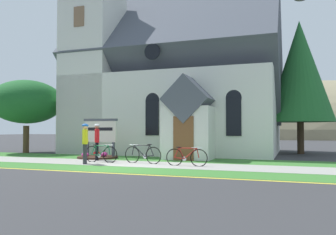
{
  "coord_description": "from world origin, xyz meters",
  "views": [
    {
      "loc": [
        6.4,
        -12.19,
        1.48
      ],
      "look_at": [
        0.85,
        3.29,
        2.03
      ],
      "focal_mm": 37.44,
      "sensor_mm": 36.0,
      "label": 1
    }
  ],
  "objects_px": {
    "cyclist_in_white_jersey": "(85,140)",
    "yard_deciduous_tree": "(27,102)",
    "roadside_conifer": "(300,71)",
    "bicycle_silver": "(186,157)",
    "cyclist_in_red_jersey": "(97,139)",
    "bicycle_orange": "(143,154)",
    "bicycle_red": "(101,154)",
    "church_sign": "(100,132)"
  },
  "relations": [
    {
      "from": "bicycle_silver",
      "to": "yard_deciduous_tree",
      "type": "distance_m",
      "value": 12.82
    },
    {
      "from": "roadside_conifer",
      "to": "bicycle_orange",
      "type": "bearing_deg",
      "value": -127.44
    },
    {
      "from": "cyclist_in_red_jersey",
      "to": "bicycle_orange",
      "type": "bearing_deg",
      "value": -11.5
    },
    {
      "from": "roadside_conifer",
      "to": "bicycle_silver",
      "type": "bearing_deg",
      "value": -116.5
    },
    {
      "from": "bicycle_silver",
      "to": "cyclist_in_white_jersey",
      "type": "relative_size",
      "value": 1.01
    },
    {
      "from": "bicycle_orange",
      "to": "yard_deciduous_tree",
      "type": "bearing_deg",
      "value": 158.66
    },
    {
      "from": "bicycle_orange",
      "to": "yard_deciduous_tree",
      "type": "relative_size",
      "value": 0.4
    },
    {
      "from": "cyclist_in_white_jersey",
      "to": "yard_deciduous_tree",
      "type": "height_order",
      "value": "yard_deciduous_tree"
    },
    {
      "from": "yard_deciduous_tree",
      "to": "cyclist_in_white_jersey",
      "type": "bearing_deg",
      "value": -33.12
    },
    {
      "from": "bicycle_orange",
      "to": "bicycle_silver",
      "type": "distance_m",
      "value": 2.13
    },
    {
      "from": "bicycle_silver",
      "to": "cyclist_in_white_jersey",
      "type": "xyz_separation_m",
      "value": [
        -4.29,
        -0.7,
        0.65
      ]
    },
    {
      "from": "bicycle_red",
      "to": "bicycle_silver",
      "type": "relative_size",
      "value": 1.0
    },
    {
      "from": "church_sign",
      "to": "cyclist_in_red_jersey",
      "type": "distance_m",
      "value": 1.58
    },
    {
      "from": "church_sign",
      "to": "cyclist_in_white_jersey",
      "type": "relative_size",
      "value": 1.18
    },
    {
      "from": "church_sign",
      "to": "bicycle_silver",
      "type": "xyz_separation_m",
      "value": [
        5.35,
        -2.34,
        -0.97
      ]
    },
    {
      "from": "roadside_conifer",
      "to": "yard_deciduous_tree",
      "type": "height_order",
      "value": "roadside_conifer"
    },
    {
      "from": "cyclist_in_red_jersey",
      "to": "church_sign",
      "type": "bearing_deg",
      "value": 114.79
    },
    {
      "from": "bicycle_red",
      "to": "cyclist_in_red_jersey",
      "type": "bearing_deg",
      "value": 130.96
    },
    {
      "from": "bicycle_silver",
      "to": "bicycle_orange",
      "type": "bearing_deg",
      "value": 169.13
    },
    {
      "from": "cyclist_in_white_jersey",
      "to": "roadside_conifer",
      "type": "xyz_separation_m",
      "value": [
        8.77,
        9.69,
        3.98
      ]
    },
    {
      "from": "bicycle_orange",
      "to": "cyclist_in_white_jersey",
      "type": "bearing_deg",
      "value": -153.3
    },
    {
      "from": "bicycle_orange",
      "to": "cyclist_in_red_jersey",
      "type": "distance_m",
      "value": 2.74
    },
    {
      "from": "roadside_conifer",
      "to": "bicycle_red",
      "type": "bearing_deg",
      "value": -134.06
    },
    {
      "from": "bicycle_red",
      "to": "yard_deciduous_tree",
      "type": "distance_m",
      "value": 9.16
    },
    {
      "from": "church_sign",
      "to": "cyclist_in_white_jersey",
      "type": "height_order",
      "value": "church_sign"
    },
    {
      "from": "cyclist_in_white_jersey",
      "to": "roadside_conifer",
      "type": "bearing_deg",
      "value": 47.85
    },
    {
      "from": "bicycle_red",
      "to": "roadside_conifer",
      "type": "relative_size",
      "value": 0.21
    },
    {
      "from": "cyclist_in_red_jersey",
      "to": "cyclist_in_white_jersey",
      "type": "distance_m",
      "value": 1.69
    },
    {
      "from": "cyclist_in_white_jersey",
      "to": "cyclist_in_red_jersey",
      "type": "bearing_deg",
      "value": 104.14
    },
    {
      "from": "cyclist_in_red_jersey",
      "to": "cyclist_in_white_jersey",
      "type": "bearing_deg",
      "value": -75.86
    },
    {
      "from": "yard_deciduous_tree",
      "to": "bicycle_orange",
      "type": "bearing_deg",
      "value": -21.34
    },
    {
      "from": "bicycle_orange",
      "to": "bicycle_red",
      "type": "bearing_deg",
      "value": -173.39
    },
    {
      "from": "church_sign",
      "to": "bicycle_red",
      "type": "height_order",
      "value": "church_sign"
    },
    {
      "from": "cyclist_in_white_jersey",
      "to": "yard_deciduous_tree",
      "type": "bearing_deg",
      "value": 146.88
    },
    {
      "from": "bicycle_red",
      "to": "cyclist_in_white_jersey",
      "type": "distance_m",
      "value": 1.11
    },
    {
      "from": "church_sign",
      "to": "cyclist_in_red_jersey",
      "type": "xyz_separation_m",
      "value": [
        0.65,
        -1.4,
        -0.31
      ]
    },
    {
      "from": "church_sign",
      "to": "bicycle_orange",
      "type": "xyz_separation_m",
      "value": [
        3.26,
        -1.93,
        -0.95
      ]
    },
    {
      "from": "cyclist_in_red_jersey",
      "to": "roadside_conifer",
      "type": "relative_size",
      "value": 0.21
    },
    {
      "from": "bicycle_orange",
      "to": "bicycle_silver",
      "type": "bearing_deg",
      "value": -10.87
    },
    {
      "from": "bicycle_red",
      "to": "cyclist_in_red_jersey",
      "type": "xyz_separation_m",
      "value": [
        -0.66,
        0.76,
        0.64
      ]
    },
    {
      "from": "bicycle_red",
      "to": "yard_deciduous_tree",
      "type": "relative_size",
      "value": 0.38
    },
    {
      "from": "church_sign",
      "to": "bicycle_silver",
      "type": "distance_m",
      "value": 5.91
    }
  ]
}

